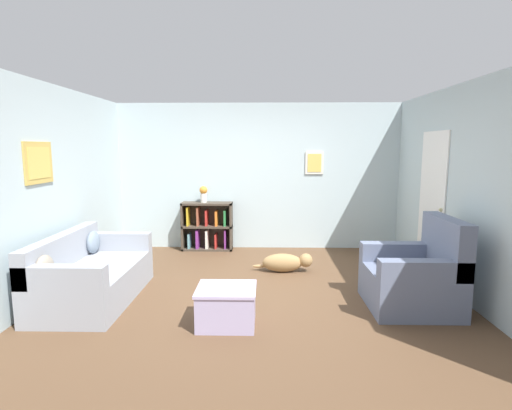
# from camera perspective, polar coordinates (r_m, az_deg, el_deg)

# --- Properties ---
(ground_plane) EXTENTS (14.00, 14.00, 0.00)m
(ground_plane) POSITION_cam_1_polar(r_m,az_deg,el_deg) (5.28, -0.10, -11.99)
(ground_plane) COLOR brown
(wall_back) EXTENTS (5.60, 0.13, 2.60)m
(wall_back) POSITION_cam_1_polar(r_m,az_deg,el_deg) (7.22, 0.34, 4.08)
(wall_back) COLOR silver
(wall_back) RESTS_ON ground_plane
(wall_left) EXTENTS (0.13, 5.00, 2.60)m
(wall_left) POSITION_cam_1_polar(r_m,az_deg,el_deg) (5.65, -26.96, 2.02)
(wall_left) COLOR silver
(wall_left) RESTS_ON ground_plane
(wall_right) EXTENTS (0.16, 5.00, 2.60)m
(wall_right) POSITION_cam_1_polar(r_m,az_deg,el_deg) (5.56, 27.21, 1.83)
(wall_right) COLOR silver
(wall_right) RESTS_ON ground_plane
(couch) EXTENTS (0.92, 1.71, 0.80)m
(couch) POSITION_cam_1_polar(r_m,az_deg,el_deg) (5.26, -22.61, -9.34)
(couch) COLOR #9399A3
(couch) RESTS_ON ground_plane
(bookshelf) EXTENTS (0.90, 0.30, 0.86)m
(bookshelf) POSITION_cam_1_polar(r_m,az_deg,el_deg) (7.21, -6.99, -3.11)
(bookshelf) COLOR #42382D
(bookshelf) RESTS_ON ground_plane
(recliner_chair) EXTENTS (0.94, 0.95, 1.05)m
(recliner_chair) POSITION_cam_1_polar(r_m,az_deg,el_deg) (4.97, 21.88, -9.52)
(recliner_chair) COLOR slate
(recliner_chair) RESTS_ON ground_plane
(coffee_table) EXTENTS (0.61, 0.52, 0.40)m
(coffee_table) POSITION_cam_1_polar(r_m,az_deg,el_deg) (4.25, -4.24, -14.04)
(coffee_table) COLOR #ADA3CC
(coffee_table) RESTS_ON ground_plane
(dog) EXTENTS (0.89, 0.24, 0.28)m
(dog) POSITION_cam_1_polar(r_m,az_deg,el_deg) (5.96, 4.31, -8.17)
(dog) COLOR #9E7A4C
(dog) RESTS_ON ground_plane
(vase) EXTENTS (0.14, 0.14, 0.29)m
(vase) POSITION_cam_1_polar(r_m,az_deg,el_deg) (7.11, -7.51, 1.67)
(vase) COLOR silver
(vase) RESTS_ON bookshelf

